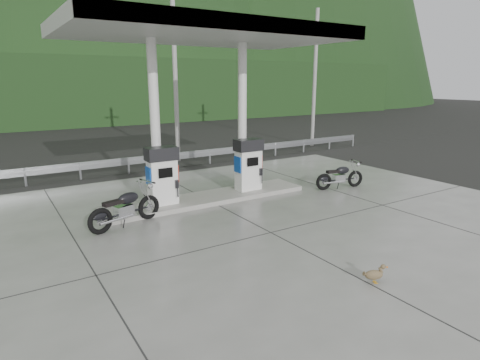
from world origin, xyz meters
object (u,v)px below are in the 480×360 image
gas_pump_right (248,165)px  motorcycle_left (125,208)px  gas_pump_left (162,176)px  motorcycle_right (340,177)px  duck (374,275)px

gas_pump_right → motorcycle_left: 4.79m
gas_pump_left → motorcycle_right: gas_pump_left is taller
motorcycle_left → gas_pump_left: bearing=14.6°
gas_pump_left → gas_pump_right: size_ratio=1.00×
gas_pump_left → motorcycle_right: (6.48, -1.23, -0.61)m
motorcycle_left → duck: size_ratio=4.66×
gas_pump_right → motorcycle_right: (3.28, -1.23, -0.61)m
motorcycle_left → duck: bearing=-79.0°
motorcycle_left → duck: (3.18, -5.85, -0.34)m
motorcycle_right → duck: 7.32m
gas_pump_right → motorcycle_left: bearing=-168.8°
motorcycle_left → motorcycle_right: motorcycle_left is taller
gas_pump_right → motorcycle_right: bearing=-20.6°
motorcycle_left → duck: 6.67m
gas_pump_left → motorcycle_left: 1.82m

